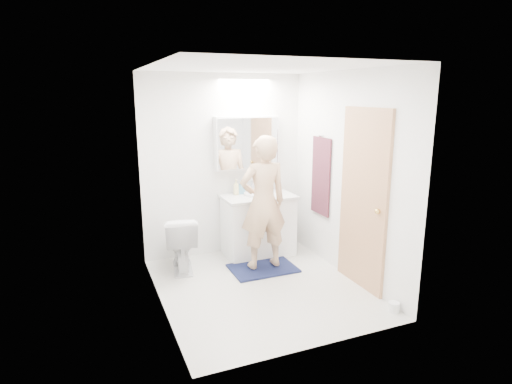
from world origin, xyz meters
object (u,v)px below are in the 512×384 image
toilet (181,242)px  soap_bottle_b (242,187)px  toilet_paper_roll (394,307)px  medicine_cabinet (247,143)px  person (263,203)px  toothbrush_cup (269,188)px  vanity_cabinet (258,226)px  soap_bottle_a (236,187)px

toilet → soap_bottle_b: (0.92, 0.30, 0.57)m
toilet_paper_roll → medicine_cabinet: bearing=108.3°
person → toothbrush_cup: size_ratio=16.03×
vanity_cabinet → toothbrush_cup: (0.23, 0.16, 0.48)m
soap_bottle_a → person: bearing=-80.9°
toothbrush_cup → vanity_cabinet: bearing=-144.6°
vanity_cabinet → toilet: size_ratio=1.29×
toilet → soap_bottle_b: soap_bottle_b is taller
toilet → soap_bottle_a: bearing=-152.6°
person → medicine_cabinet: bearing=-95.7°
soap_bottle_b → toothbrush_cup: bearing=-3.0°
vanity_cabinet → toilet: vanity_cabinet is taller
toilet → toothbrush_cup: toothbrush_cup is taller
medicine_cabinet → toilet_paper_roll: (0.73, -2.19, -1.45)m
soap_bottle_a → toilet: bearing=-162.2°
person → soap_bottle_a: 0.68m
person → toilet_paper_roll: 1.86m
toothbrush_cup → toilet_paper_roll: toothbrush_cup is taller
medicine_cabinet → toilet_paper_roll: 2.73m
soap_bottle_a → soap_bottle_b: bearing=17.8°
vanity_cabinet → medicine_cabinet: (-0.08, 0.21, 1.11)m
toilet → soap_bottle_a: soap_bottle_a is taller
toilet → soap_bottle_a: 1.04m
medicine_cabinet → person: medicine_cabinet is taller
vanity_cabinet → soap_bottle_a: (-0.26, 0.15, 0.53)m
medicine_cabinet → toilet: size_ratio=1.26×
medicine_cabinet → soap_bottle_a: 0.61m
person → soap_bottle_a: size_ratio=7.90×
vanity_cabinet → toilet: (-1.08, -0.11, -0.04)m
soap_bottle_a → toilet_paper_roll: bearing=-67.0°
medicine_cabinet → toilet: bearing=-162.1°
medicine_cabinet → toothbrush_cup: (0.30, -0.05, -0.63)m
vanity_cabinet → soap_bottle_b: bearing=131.9°
vanity_cabinet → medicine_cabinet: size_ratio=1.02×
medicine_cabinet → toilet: (-1.00, -0.33, -1.15)m
person → soap_bottle_b: (-0.01, 0.69, 0.06)m
soap_bottle_a → toothbrush_cup: 0.48m
toilet → soap_bottle_a: size_ratio=3.40×
toothbrush_cup → person: bearing=-119.0°
soap_bottle_a → soap_bottle_b: soap_bottle_a is taller
vanity_cabinet → toilet: 1.09m
person → toilet: bearing=-23.2°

